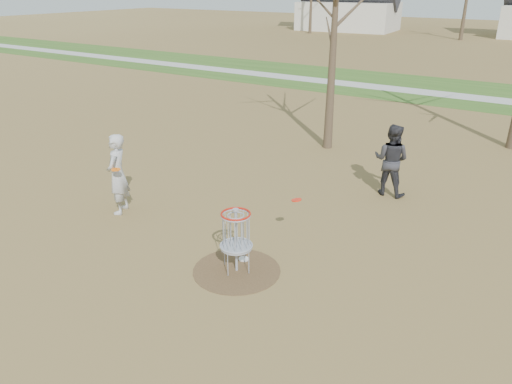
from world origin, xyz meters
TOP-DOWN VIEW (x-y plane):
  - ground at (0.00, 0.00)m, footprint 160.00×160.00m
  - green_band at (0.00, 21.00)m, footprint 160.00×8.00m
  - footpath at (0.00, 20.00)m, footprint 160.00×1.50m
  - dirt_circle at (0.00, 0.00)m, footprint 1.80×1.80m
  - player_standing at (-4.11, 0.72)m, footprint 0.77×0.89m
  - player_throwing at (1.23, 5.57)m, footprint 0.97×0.76m
  - disc_grounded at (-0.12, 0.43)m, footprint 0.22×0.22m
  - discs_in_play at (-1.57, 1.05)m, footprint 4.52×1.39m
  - disc_golf_basket at (0.00, 0.00)m, footprint 0.64×0.64m

SIDE VIEW (x-z plane):
  - ground at x=0.00m, z-range 0.00..0.00m
  - green_band at x=0.00m, z-range 0.00..0.01m
  - dirt_circle at x=0.00m, z-range 0.00..0.01m
  - footpath at x=0.00m, z-range 0.01..0.02m
  - disc_grounded at x=-0.12m, z-range 0.01..0.03m
  - disc_golf_basket at x=0.00m, z-range 0.24..1.59m
  - player_throwing at x=1.23m, z-range 0.00..1.99m
  - player_standing at x=-4.11m, z-range 0.00..2.05m
  - discs_in_play at x=-1.57m, z-range 1.07..1.32m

